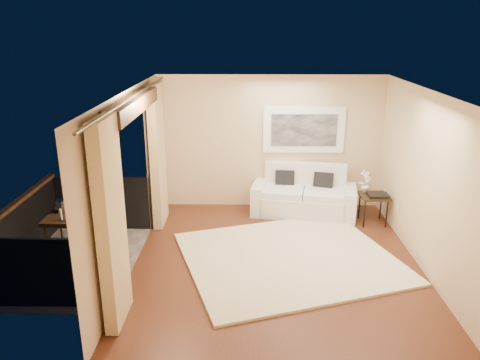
{
  "coord_description": "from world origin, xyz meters",
  "views": [
    {
      "loc": [
        -0.48,
        -6.7,
        3.62
      ],
      "look_at": [
        -0.59,
        1.0,
        1.05
      ],
      "focal_mm": 35.0,
      "sensor_mm": 36.0,
      "label": 1
    }
  ],
  "objects_px": {
    "side_table": "(374,198)",
    "balcony_chair_near": "(82,238)",
    "sofa": "(304,196)",
    "bistro_table": "(70,220)",
    "ice_bucket": "(62,206)",
    "orchid": "(365,181)",
    "balcony_chair_far": "(98,217)"
  },
  "relations": [
    {
      "from": "sofa",
      "to": "orchid",
      "type": "distance_m",
      "value": 1.25
    },
    {
      "from": "orchid",
      "to": "sofa",
      "type": "bearing_deg",
      "value": 161.09
    },
    {
      "from": "orchid",
      "to": "balcony_chair_near",
      "type": "height_order",
      "value": "orchid"
    },
    {
      "from": "balcony_chair_far",
      "to": "sofa",
      "type": "bearing_deg",
      "value": -171.36
    },
    {
      "from": "side_table",
      "to": "balcony_chair_far",
      "type": "distance_m",
      "value": 5.02
    },
    {
      "from": "orchid",
      "to": "bistro_table",
      "type": "xyz_separation_m",
      "value": [
        -5.0,
        -1.75,
        -0.07
      ]
    },
    {
      "from": "balcony_chair_near",
      "to": "sofa",
      "type": "bearing_deg",
      "value": 33.49
    },
    {
      "from": "ice_bucket",
      "to": "sofa",
      "type": "bearing_deg",
      "value": 26.11
    },
    {
      "from": "sofa",
      "to": "bistro_table",
      "type": "distance_m",
      "value": 4.46
    },
    {
      "from": "side_table",
      "to": "ice_bucket",
      "type": "xyz_separation_m",
      "value": [
        -5.31,
        -1.48,
        0.4
      ]
    },
    {
      "from": "orchid",
      "to": "balcony_chair_far",
      "type": "bearing_deg",
      "value": -165.82
    },
    {
      "from": "orchid",
      "to": "balcony_chair_far",
      "type": "relative_size",
      "value": 0.49
    },
    {
      "from": "side_table",
      "to": "balcony_chair_far",
      "type": "relative_size",
      "value": 0.61
    },
    {
      "from": "bistro_table",
      "to": "side_table",
      "type": "bearing_deg",
      "value": 17.49
    },
    {
      "from": "bistro_table",
      "to": "balcony_chair_near",
      "type": "distance_m",
      "value": 0.44
    },
    {
      "from": "balcony_chair_near",
      "to": "ice_bucket",
      "type": "bearing_deg",
      "value": 133.52
    },
    {
      "from": "side_table",
      "to": "orchid",
      "type": "distance_m",
      "value": 0.35
    },
    {
      "from": "bistro_table",
      "to": "balcony_chair_near",
      "type": "relative_size",
      "value": 0.84
    },
    {
      "from": "sofa",
      "to": "bistro_table",
      "type": "relative_size",
      "value": 2.65
    },
    {
      "from": "sofa",
      "to": "orchid",
      "type": "height_order",
      "value": "orchid"
    },
    {
      "from": "sofa",
      "to": "ice_bucket",
      "type": "height_order",
      "value": "ice_bucket"
    },
    {
      "from": "side_table",
      "to": "ice_bucket",
      "type": "distance_m",
      "value": 5.53
    },
    {
      "from": "orchid",
      "to": "ice_bucket",
      "type": "xyz_separation_m",
      "value": [
        -5.15,
        -1.61,
        0.11
      ]
    },
    {
      "from": "sofa",
      "to": "side_table",
      "type": "bearing_deg",
      "value": -11.64
    },
    {
      "from": "orchid",
      "to": "ice_bucket",
      "type": "bearing_deg",
      "value": -162.66
    },
    {
      "from": "balcony_chair_near",
      "to": "ice_bucket",
      "type": "relative_size",
      "value": 4.79
    },
    {
      "from": "bistro_table",
      "to": "ice_bucket",
      "type": "distance_m",
      "value": 0.28
    },
    {
      "from": "side_table",
      "to": "balcony_chair_near",
      "type": "height_order",
      "value": "balcony_chair_near"
    },
    {
      "from": "side_table",
      "to": "sofa",
      "type": "bearing_deg",
      "value": 158.2
    },
    {
      "from": "balcony_chair_near",
      "to": "side_table",
      "type": "bearing_deg",
      "value": 21.21
    },
    {
      "from": "balcony_chair_near",
      "to": "ice_bucket",
      "type": "distance_m",
      "value": 0.71
    },
    {
      "from": "balcony_chair_far",
      "to": "side_table",
      "type": "bearing_deg",
      "value": 177.61
    }
  ]
}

